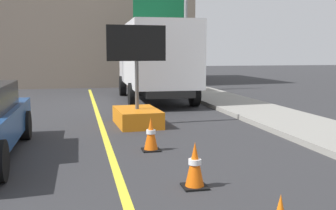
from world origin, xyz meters
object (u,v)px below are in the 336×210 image
at_px(arrow_board_trailer, 137,108).
at_px(traffic_cone_mid_lane, 195,165).
at_px(highway_guide_sign, 171,24).
at_px(traffic_cone_far_lane, 151,134).
at_px(box_truck, 156,59).

height_order(arrow_board_trailer, traffic_cone_mid_lane, arrow_board_trailer).
xyz_separation_m(highway_guide_sign, traffic_cone_far_lane, (-3.27, -12.48, -3.09)).
relative_size(box_truck, highway_guide_sign, 1.35).
xyz_separation_m(box_truck, traffic_cone_mid_lane, (-1.46, -10.68, -1.38)).
bearing_deg(traffic_cone_mid_lane, arrow_board_trailer, 90.94).
bearing_deg(arrow_board_trailer, box_truck, 73.95).
distance_m(box_truck, traffic_cone_mid_lane, 10.87).
height_order(box_truck, traffic_cone_far_lane, box_truck).
distance_m(box_truck, traffic_cone_far_lane, 8.59).
relative_size(box_truck, traffic_cone_far_lane, 9.89).
bearing_deg(highway_guide_sign, box_truck, -110.75).
bearing_deg(traffic_cone_mid_lane, highway_guide_sign, 78.42).
bearing_deg(highway_guide_sign, traffic_cone_mid_lane, -101.58).
xyz_separation_m(highway_guide_sign, traffic_cone_mid_lane, (-3.04, -14.86, -3.09)).
bearing_deg(box_truck, arrow_board_trailer, -106.05).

